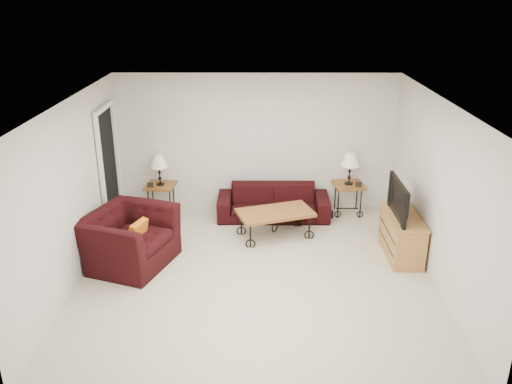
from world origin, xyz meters
TOP-DOWN VIEW (x-y plane):
  - ground at (0.00, 0.00)m, footprint 5.00×5.00m
  - wall_back at (0.00, 2.50)m, footprint 5.00×0.02m
  - wall_front at (0.00, -2.50)m, footprint 5.00×0.02m
  - wall_left at (-2.50, 0.00)m, footprint 0.02×5.00m
  - wall_right at (2.50, 0.00)m, footprint 0.02×5.00m
  - ceiling at (0.00, 0.00)m, footprint 5.00×5.00m
  - doorway at (-2.47, 1.65)m, footprint 0.08×0.94m
  - sofa at (0.30, 2.02)m, footprint 1.98×0.77m
  - side_table_left at (-1.74, 2.20)m, footprint 0.56×0.56m
  - side_table_right at (1.66, 2.20)m, footprint 0.58×0.58m
  - lamp_left at (-1.74, 2.20)m, footprint 0.34×0.34m
  - lamp_right at (1.66, 2.20)m, footprint 0.36×0.36m
  - photo_frame_left at (-1.89, 2.05)m, footprint 0.11×0.02m
  - photo_frame_right at (1.81, 2.05)m, footprint 0.12×0.03m
  - coffee_table at (0.31, 1.23)m, footprint 1.36×1.01m
  - armchair at (-1.88, 0.30)m, footprint 1.47×1.56m
  - throw_pillow at (-1.72, 0.25)m, footprint 0.22×0.38m
  - tv_stand at (2.23, 0.59)m, footprint 0.45×1.09m
  - television at (2.21, 0.59)m, footprint 0.13×0.98m
  - backpack at (1.23, 1.86)m, footprint 0.34×0.27m

SIDE VIEW (x-z plane):
  - ground at x=0.00m, z-range 0.00..0.00m
  - backpack at x=1.23m, z-range 0.00..0.42m
  - coffee_table at x=0.31m, z-range 0.00..0.45m
  - side_table_left at x=-1.74m, z-range 0.00..0.55m
  - side_table_right at x=1.66m, z-range 0.00..0.57m
  - sofa at x=0.30m, z-range 0.00..0.58m
  - tv_stand at x=2.23m, z-range 0.00..0.65m
  - armchair at x=-1.88m, z-range 0.00..0.82m
  - throw_pillow at x=-1.72m, z-range 0.33..0.71m
  - photo_frame_left at x=-1.89m, z-range 0.55..0.65m
  - photo_frame_right at x=1.81m, z-range 0.57..0.67m
  - lamp_left at x=-1.74m, z-range 0.55..1.11m
  - lamp_right at x=1.66m, z-range 0.57..1.15m
  - television at x=2.21m, z-range 0.65..1.22m
  - doorway at x=-2.47m, z-range 0.00..2.04m
  - wall_back at x=0.00m, z-range 0.00..2.50m
  - wall_front at x=0.00m, z-range 0.00..2.50m
  - wall_left at x=-2.50m, z-range 0.00..2.50m
  - wall_right at x=2.50m, z-range 0.00..2.50m
  - ceiling at x=0.00m, z-range 2.50..2.50m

